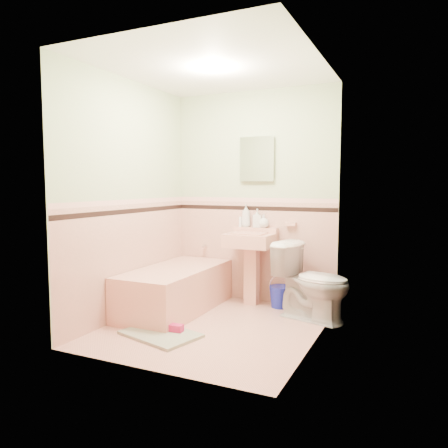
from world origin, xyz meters
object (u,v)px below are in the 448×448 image
at_px(medicine_cabinet, 257,159).
at_px(soap_bottle_left, 246,216).
at_px(sink, 250,270).
at_px(shoe, 174,328).
at_px(toilet, 313,282).
at_px(bathtub, 176,290).
at_px(soap_bottle_right, 264,221).
at_px(soap_bottle_mid, 257,218).
at_px(bucket, 280,297).

xyz_separation_m(medicine_cabinet, soap_bottle_left, (-0.12, -0.03, -0.67)).
height_order(sink, soap_bottle_left, soap_bottle_left).
xyz_separation_m(sink, shoe, (-0.29, -1.20, -0.36)).
bearing_deg(sink, toilet, -15.63).
height_order(bathtub, soap_bottle_right, soap_bottle_right).
xyz_separation_m(soap_bottle_mid, shoe, (-0.31, -1.38, -0.95)).
xyz_separation_m(soap_bottle_left, soap_bottle_mid, (0.14, 0.00, -0.03)).
relative_size(bucket, shoe, 1.49).
bearing_deg(toilet, bucket, 71.66).
distance_m(sink, soap_bottle_mid, 0.61).
relative_size(medicine_cabinet, soap_bottle_right, 3.25).
bearing_deg(bathtub, sink, 37.93).
relative_size(medicine_cabinet, shoe, 3.07).
bearing_deg(toilet, soap_bottle_right, 74.73).
distance_m(sink, toilet, 0.81).
relative_size(soap_bottle_left, soap_bottle_mid, 1.23).
bearing_deg(bucket, soap_bottle_mid, 161.19).
distance_m(soap_bottle_left, bucket, 1.03).
xyz_separation_m(sink, toilet, (0.78, -0.22, -0.02)).
xyz_separation_m(bucket, shoe, (-0.64, -1.27, -0.06)).
relative_size(soap_bottle_mid, bucket, 0.89).
height_order(toilet, bucket, toilet).
bearing_deg(shoe, bucket, 59.17).
relative_size(bathtub, soap_bottle_left, 5.55).
relative_size(bathtub, shoe, 9.06).
height_order(soap_bottle_mid, toilet, soap_bottle_mid).
bearing_deg(soap_bottle_left, shoe, -96.83).
height_order(sink, bucket, sink).
distance_m(medicine_cabinet, soap_bottle_mid, 0.69).
bearing_deg(shoe, sink, 72.17).
relative_size(medicine_cabinet, soap_bottle_left, 1.88).
xyz_separation_m(toilet, bucket, (-0.44, 0.29, -0.28)).
distance_m(sink, shoe, 1.29).
bearing_deg(soap_bottle_left, soap_bottle_mid, 0.00).
relative_size(sink, shoe, 5.07).
distance_m(bathtub, soap_bottle_mid, 1.27).
bearing_deg(soap_bottle_left, medicine_cabinet, 13.52).
bearing_deg(shoe, medicine_cabinet, 74.13).
height_order(bathtub, toilet, toilet).
relative_size(medicine_cabinet, toilet, 0.64).
bearing_deg(sink, bathtub, -142.07).
bearing_deg(bucket, toilet, -33.36).
bearing_deg(shoe, toilet, 38.26).
bearing_deg(medicine_cabinet, soap_bottle_left, -166.48).
height_order(soap_bottle_right, shoe, soap_bottle_right).
distance_m(sink, soap_bottle_right, 0.59).
bearing_deg(soap_bottle_right, soap_bottle_mid, 180.00).
height_order(soap_bottle_mid, shoe, soap_bottle_mid).
xyz_separation_m(bathtub, soap_bottle_mid, (0.70, 0.71, 0.78)).
bearing_deg(soap_bottle_mid, medicine_cabinet, 120.81).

